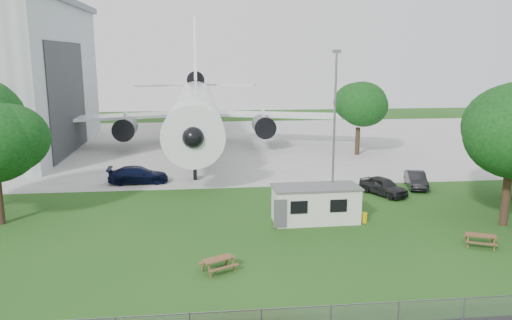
{
  "coord_description": "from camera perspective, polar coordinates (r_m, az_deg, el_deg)",
  "views": [
    {
      "loc": [
        -1.35,
        -28.52,
        11.71
      ],
      "look_at": [
        2.73,
        8.0,
        4.0
      ],
      "focal_mm": 35.0,
      "sensor_mm": 36.0,
      "label": 1
    }
  ],
  "objects": [
    {
      "name": "site_cabin",
      "position": [
        36.07,
        6.85,
        -4.99
      ],
      "size": [
        6.78,
        2.84,
        2.62
      ],
      "color": "silver",
      "rests_on": "ground"
    },
    {
      "name": "concrete_apron",
      "position": [
        67.55,
        -5.13,
        1.83
      ],
      "size": [
        120.0,
        46.0,
        0.03
      ],
      "primitive_type": "cube",
      "color": "#B7B7B2",
      "rests_on": "ground"
    },
    {
      "name": "car_ne_hatch",
      "position": [
        44.03,
        14.34,
        -2.92
      ],
      "size": [
        3.66,
        4.81,
        1.53
      ],
      "primitive_type": "imported",
      "rotation": [
        0.0,
        0.0,
        0.48
      ],
      "color": "black",
      "rests_on": "ground"
    },
    {
      "name": "car_ne_sedan",
      "position": [
        47.25,
        17.8,
        -2.17
      ],
      "size": [
        2.55,
        4.65,
        1.45
      ],
      "primitive_type": "imported",
      "rotation": [
        0.0,
        0.0,
        -0.24
      ],
      "color": "black",
      "rests_on": "ground"
    },
    {
      "name": "picnic_west",
      "position": [
        28.39,
        -4.3,
        -12.54
      ],
      "size": [
        2.29,
        2.16,
        0.76
      ],
      "primitive_type": null,
      "rotation": [
        0.0,
        0.0,
        0.48
      ],
      "color": "brown",
      "rests_on": "ground"
    },
    {
      "name": "airliner",
      "position": [
        64.7,
        -6.96,
        6.05
      ],
      "size": [
        46.36,
        47.73,
        17.69
      ],
      "color": "white",
      "rests_on": "ground"
    },
    {
      "name": "car_apron_van",
      "position": [
        47.79,
        -13.32,
        -1.67
      ],
      "size": [
        5.58,
        2.43,
        1.6
      ],
      "primitive_type": "imported",
      "rotation": [
        0.0,
        0.0,
        1.61
      ],
      "color": "black",
      "rests_on": "ground"
    },
    {
      "name": "tree_far_apron",
      "position": [
        60.45,
        11.68,
        5.86
      ],
      "size": [
        6.03,
        6.03,
        8.69
      ],
      "color": "#382619",
      "rests_on": "ground"
    },
    {
      "name": "ground",
      "position": [
        30.86,
        -3.45,
        -10.48
      ],
      "size": [
        160.0,
        160.0,
        0.0
      ],
      "primitive_type": "plane",
      "color": "#2D5B1E"
    },
    {
      "name": "picnic_east",
      "position": [
        34.67,
        24.19,
        -8.98
      ],
      "size": [
        2.25,
        2.09,
        0.76
      ],
      "primitive_type": null,
      "rotation": [
        0.0,
        0.0,
        -0.41
      ],
      "color": "brown",
      "rests_on": "ground"
    },
    {
      "name": "lamp_mast",
      "position": [
        36.45,
        8.9,
        2.7
      ],
      "size": [
        0.16,
        0.16,
        12.0
      ],
      "primitive_type": "cylinder",
      "color": "slate",
      "rests_on": "ground"
    }
  ]
}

